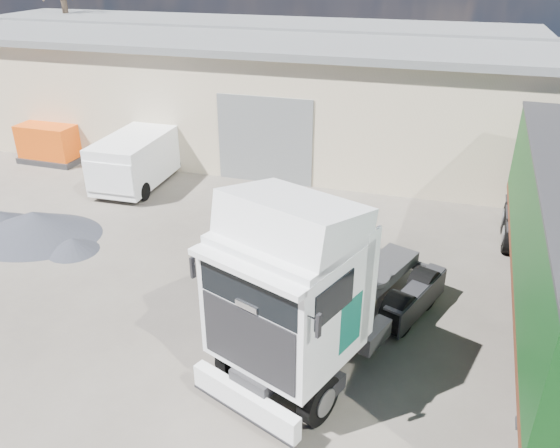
# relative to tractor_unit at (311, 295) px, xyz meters

# --- Properties ---
(ground) EXTENTS (120.00, 120.00, 0.00)m
(ground) POSITION_rel_tractor_unit_xyz_m (-2.49, 0.54, -1.96)
(ground) COLOR #2C2923
(ground) RESTS_ON ground
(warehouse) EXTENTS (30.60, 12.60, 5.42)m
(warehouse) POSITION_rel_tractor_unit_xyz_m (-8.49, 16.54, 0.70)
(warehouse) COLOR #C1B394
(warehouse) RESTS_ON ground
(tractor_unit) EXTENTS (4.96, 7.29, 4.66)m
(tractor_unit) POSITION_rel_tractor_unit_xyz_m (0.00, 0.00, 0.00)
(tractor_unit) COLOR black
(tractor_unit) RESTS_ON ground
(panel_van) EXTENTS (2.20, 5.16, 2.09)m
(panel_van) POSITION_rel_tractor_unit_xyz_m (-9.41, 8.89, -0.88)
(panel_van) COLOR black
(panel_van) RESTS_ON ground
(orange_skip) EXTENTS (2.82, 1.81, 1.73)m
(orange_skip) POSITION_rel_tractor_unit_xyz_m (-14.66, 10.14, -1.21)
(orange_skip) COLOR #2D2D30
(orange_skip) RESTS_ON ground
(gravel_heap) EXTENTS (5.82, 5.31, 0.92)m
(gravel_heap) POSITION_rel_tractor_unit_xyz_m (-10.54, 3.62, -1.53)
(gravel_heap) COLOR #21232C
(gravel_heap) RESTS_ON ground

